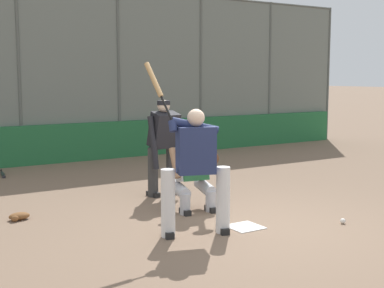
{
  "coord_description": "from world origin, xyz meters",
  "views": [
    {
      "loc": [
        4.35,
        5.6,
        2.04
      ],
      "look_at": [
        0.22,
        -1.0,
        1.05
      ],
      "focal_mm": 50.0,
      "sensor_mm": 36.0,
      "label": 1
    }
  ],
  "objects_px": {
    "umpire_home": "(163,145)",
    "batter_at_plate": "(195,167)",
    "spare_bat_near_backstop": "(3,174)",
    "baseball_loose": "(343,221)",
    "catcher_behind_plate": "(194,169)",
    "fielding_glove_on_dirt": "(19,216)"
  },
  "relations": [
    {
      "from": "fielding_glove_on_dirt",
      "to": "baseball_loose",
      "type": "xyz_separation_m",
      "value": [
        -3.78,
        2.59,
        -0.02
      ]
    },
    {
      "from": "fielding_glove_on_dirt",
      "to": "baseball_loose",
      "type": "distance_m",
      "value": 4.58
    },
    {
      "from": "batter_at_plate",
      "to": "baseball_loose",
      "type": "relative_size",
      "value": 30.06
    },
    {
      "from": "spare_bat_near_backstop",
      "to": "fielding_glove_on_dirt",
      "type": "height_order",
      "value": "fielding_glove_on_dirt"
    },
    {
      "from": "catcher_behind_plate",
      "to": "fielding_glove_on_dirt",
      "type": "relative_size",
      "value": 4.16
    },
    {
      "from": "catcher_behind_plate",
      "to": "fielding_glove_on_dirt",
      "type": "bearing_deg",
      "value": -10.83
    },
    {
      "from": "umpire_home",
      "to": "spare_bat_near_backstop",
      "type": "height_order",
      "value": "umpire_home"
    },
    {
      "from": "catcher_behind_plate",
      "to": "baseball_loose",
      "type": "xyz_separation_m",
      "value": [
        -1.37,
        1.73,
        -0.6
      ]
    },
    {
      "from": "batter_at_plate",
      "to": "catcher_behind_plate",
      "type": "bearing_deg",
      "value": -103.35
    },
    {
      "from": "batter_at_plate",
      "to": "spare_bat_near_backstop",
      "type": "distance_m",
      "value": 5.75
    },
    {
      "from": "catcher_behind_plate",
      "to": "baseball_loose",
      "type": "relative_size",
      "value": 16.56
    },
    {
      "from": "batter_at_plate",
      "to": "spare_bat_near_backstop",
      "type": "bearing_deg",
      "value": -60.24
    },
    {
      "from": "batter_at_plate",
      "to": "umpire_home",
      "type": "bearing_deg",
      "value": -91.17
    },
    {
      "from": "baseball_loose",
      "to": "fielding_glove_on_dirt",
      "type": "bearing_deg",
      "value": -34.39
    },
    {
      "from": "spare_bat_near_backstop",
      "to": "fielding_glove_on_dirt",
      "type": "distance_m",
      "value": 3.69
    },
    {
      "from": "fielding_glove_on_dirt",
      "to": "baseball_loose",
      "type": "relative_size",
      "value": 3.99
    },
    {
      "from": "baseball_loose",
      "to": "catcher_behind_plate",
      "type": "bearing_deg",
      "value": -51.73
    },
    {
      "from": "spare_bat_near_backstop",
      "to": "baseball_loose",
      "type": "bearing_deg",
      "value": 35.79
    },
    {
      "from": "batter_at_plate",
      "to": "fielding_glove_on_dirt",
      "type": "distance_m",
      "value": 2.74
    },
    {
      "from": "fielding_glove_on_dirt",
      "to": "batter_at_plate",
      "type": "bearing_deg",
      "value": 132.33
    },
    {
      "from": "umpire_home",
      "to": "batter_at_plate",
      "type": "bearing_deg",
      "value": 64.08
    },
    {
      "from": "batter_at_plate",
      "to": "baseball_loose",
      "type": "xyz_separation_m",
      "value": [
        -2.02,
        0.66,
        -0.85
      ]
    }
  ]
}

